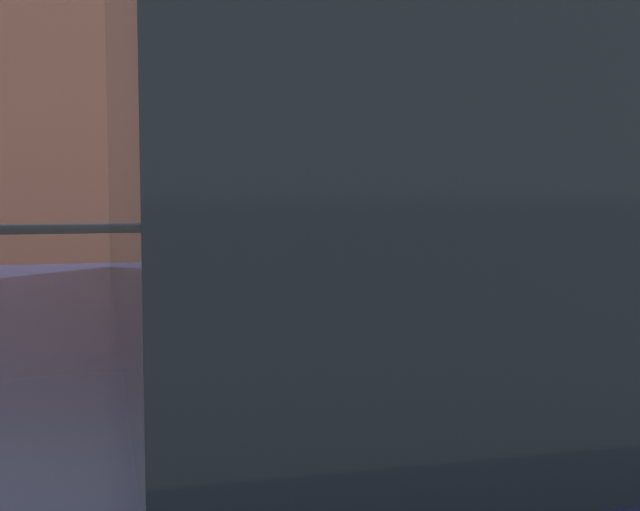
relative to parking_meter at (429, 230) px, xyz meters
name	(u,v)px	position (x,y,z in m)	size (l,w,h in m)	color
sidewalk_curb	(372,443)	(0.10, 0.93, -1.09)	(36.00, 2.54, 0.12)	gray
parking_meter	(429,230)	(0.00, 0.00, 0.00)	(0.18, 0.19, 1.40)	slate
pedestrian_at_meter	(250,228)	(-0.62, 0.24, 0.01)	(0.71, 0.41, 1.79)	#1E233F
background_railing	(313,265)	(0.10, 2.04, -0.31)	(24.06, 0.06, 0.98)	black
backdrop_wall	(227,150)	(0.10, 5.30, 0.52)	(32.00, 0.50, 3.34)	brown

